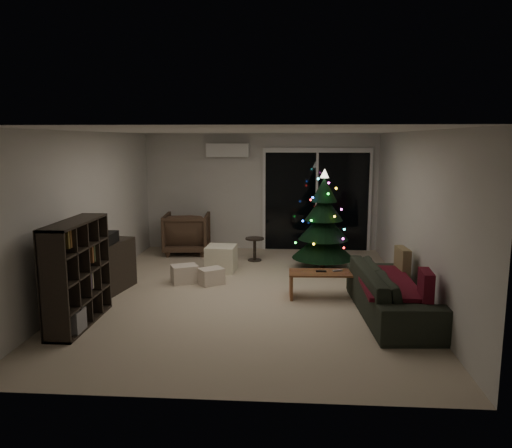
% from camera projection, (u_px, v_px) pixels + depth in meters
% --- Properties ---
extents(room, '(6.50, 7.51, 2.60)m').
position_uv_depth(room, '(280.00, 215.00, 9.07)').
color(room, beige).
rests_on(room, ground).
extents(bookshelf, '(0.35, 1.36, 1.36)m').
position_uv_depth(bookshelf, '(65.00, 273.00, 6.42)').
color(bookshelf, black).
rests_on(bookshelf, floor).
extents(media_cabinet, '(0.70, 1.34, 0.80)m').
position_uv_depth(media_cabinet, '(103.00, 269.00, 7.72)').
color(media_cabinet, black).
rests_on(media_cabinet, floor).
extents(stereo, '(0.40, 0.48, 0.17)m').
position_uv_depth(stereo, '(101.00, 238.00, 7.64)').
color(stereo, black).
rests_on(stereo, media_cabinet).
extents(armchair, '(0.99, 1.01, 0.86)m').
position_uv_depth(armchair, '(187.00, 233.00, 10.49)').
color(armchair, '#3C281A').
rests_on(armchair, floor).
extents(ottoman, '(0.55, 0.55, 0.47)m').
position_uv_depth(ottoman, '(221.00, 258.00, 9.08)').
color(ottoman, white).
rests_on(ottoman, floor).
extents(cardboard_box_a, '(0.51, 0.46, 0.30)m').
position_uv_depth(cardboard_box_a, '(184.00, 274.00, 8.36)').
color(cardboard_box_a, '#F5E3CE').
rests_on(cardboard_box_a, floor).
extents(cardboard_box_b, '(0.48, 0.46, 0.27)m').
position_uv_depth(cardboard_box_b, '(211.00, 276.00, 8.27)').
color(cardboard_box_b, '#F5E3CE').
rests_on(cardboard_box_b, floor).
extents(side_table, '(0.37, 0.37, 0.46)m').
position_uv_depth(side_table, '(255.00, 249.00, 9.86)').
color(side_table, black).
rests_on(side_table, floor).
extents(floor_lamp, '(0.29, 0.29, 1.82)m').
position_uv_depth(floor_lamp, '(204.00, 206.00, 11.13)').
color(floor_lamp, black).
rests_on(floor_lamp, floor).
extents(sofa, '(1.02, 2.29, 0.65)m').
position_uv_depth(sofa, '(393.00, 292.00, 6.77)').
color(sofa, black).
rests_on(sofa, floor).
extents(sofa_throw, '(0.70, 1.61, 0.05)m').
position_uv_depth(sofa_throw, '(386.00, 282.00, 6.75)').
color(sofa_throw, maroon).
rests_on(sofa_throw, sofa).
extents(cushion_a, '(0.17, 0.44, 0.43)m').
position_uv_depth(cushion_a, '(402.00, 262.00, 7.34)').
color(cushion_a, '#8C7C53').
rests_on(cushion_a, sofa).
extents(cushion_b, '(0.16, 0.44, 0.43)m').
position_uv_depth(cushion_b, '(426.00, 288.00, 6.07)').
color(cushion_b, maroon).
rests_on(cushion_b, sofa).
extents(coffee_table, '(1.28, 0.50, 0.40)m').
position_uv_depth(coffee_table, '(331.00, 285.00, 7.56)').
color(coffee_table, '#A25833').
rests_on(coffee_table, floor).
extents(remote_a, '(0.16, 0.05, 0.02)m').
position_uv_depth(remote_a, '(321.00, 271.00, 7.53)').
color(remote_a, black).
rests_on(remote_a, coffee_table).
extents(remote_b, '(0.15, 0.09, 0.02)m').
position_uv_depth(remote_b, '(338.00, 271.00, 7.56)').
color(remote_b, slate).
rests_on(remote_b, coffee_table).
extents(christmas_tree, '(1.44, 1.44, 1.85)m').
position_uv_depth(christmas_tree, '(324.00, 220.00, 9.13)').
color(christmas_tree, black).
rests_on(christmas_tree, floor).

